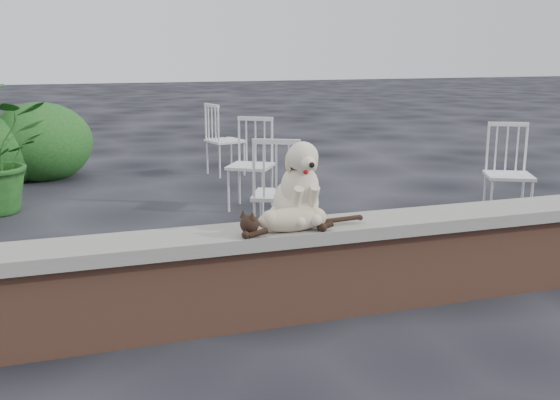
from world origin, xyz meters
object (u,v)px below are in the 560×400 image
object	(u,v)px
chair_e	(225,139)
chair_d	(509,174)
dog	(296,181)
chair_c	(279,193)
cat	(292,218)
chair_b	(250,164)

from	to	relation	value
chair_e	chair_d	bearing A→B (deg)	-162.45
dog	chair_c	xyz separation A→B (m)	(0.35, 1.36, -0.38)
chair_c	chair_e	size ratio (longest dim) A/B	1.00
cat	chair_b	size ratio (longest dim) A/B	1.01
cat	chair_d	world-z (taller)	chair_d
dog	chair_e	size ratio (longest dim) A/B	0.57
dog	chair_c	bearing A→B (deg)	74.95
cat	chair_b	world-z (taller)	chair_b
dog	chair_b	distance (m)	2.82
dog	chair_c	world-z (taller)	dog
chair_d	dog	bearing A→B (deg)	-125.40
chair_e	chair_d	xyz separation A→B (m)	(1.96, -3.24, 0.00)
dog	chair_d	world-z (taller)	dog
chair_c	chair_d	xyz separation A→B (m)	(2.34, 0.10, 0.00)
chair_b	chair_e	bearing A→B (deg)	116.61
chair_d	chair_b	xyz separation A→B (m)	(-2.18, 1.29, 0.00)
dog	cat	xyz separation A→B (m)	(-0.08, -0.15, -0.19)
cat	chair_d	size ratio (longest dim) A/B	1.01
cat	chair_d	xyz separation A→B (m)	(2.77, 1.61, -0.19)
dog	chair_e	bearing A→B (deg)	80.62
cat	dog	bearing A→B (deg)	61.44
cat	chair_c	xyz separation A→B (m)	(0.43, 1.51, -0.19)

